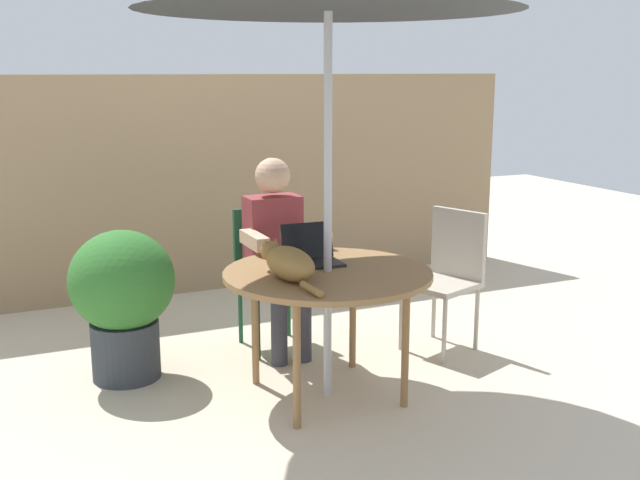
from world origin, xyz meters
The scene contains 9 objects.
ground_plane centered at (0.00, 0.00, 0.00)m, with size 14.00×14.00×0.00m, color beige.
fence_back centered at (0.00, 2.33, 0.86)m, with size 5.48×0.08×1.73m, color #937756.
patio_table centered at (0.00, 0.00, 0.66)m, with size 1.12×1.12×0.71m.
chair_occupied centered at (0.00, 0.91, 0.53)m, with size 0.40×0.40×0.89m.
chair_empty centered at (1.02, 0.38, 0.53)m, with size 0.51×0.51×0.89m.
person_seated centered at (0.00, 0.75, 0.69)m, with size 0.48×0.48×1.23m.
laptop centered at (-0.01, 0.20, 0.77)m, with size 0.31×0.26×0.21m.
cat centered at (-0.25, -0.06, 0.79)m, with size 0.23×0.65×0.17m.
potted_plant_near_fence centered at (-0.97, 0.70, 0.50)m, with size 0.60×0.60×0.88m.
Camera 1 is at (-1.68, -3.63, 1.76)m, focal length 43.36 mm.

